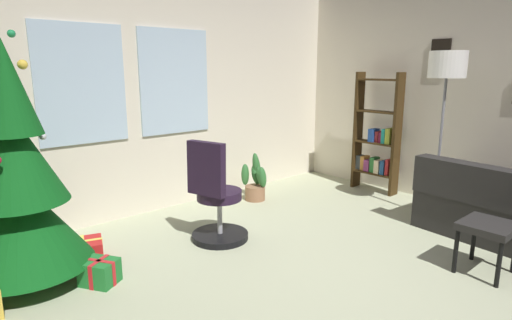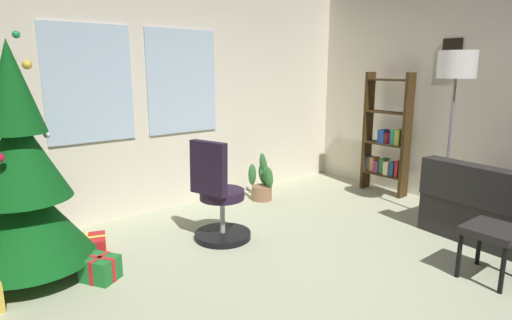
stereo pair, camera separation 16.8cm
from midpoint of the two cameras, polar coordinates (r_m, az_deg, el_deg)
The scene contains 11 objects.
ground_plane at distance 3.48m, azimuth 10.89°, elevation -17.51°, with size 5.39×5.30×0.10m, color #B0B693.
wall_back_with_windows at distance 5.10m, azimuth -13.60°, elevation 8.72°, with size 5.39×0.12×2.74m.
wall_right_with_frames at distance 5.50m, azimuth 29.34°, elevation 7.68°, with size 0.12×5.30×2.74m.
footstool at distance 3.94m, azimuth 27.78°, elevation -8.43°, with size 0.42×0.39×0.44m.
holiday_tree at distance 3.70m, azimuth -30.51°, elevation -3.34°, with size 0.99×0.99×2.32m.
gift_box_red at distance 4.15m, azimuth -23.46°, elevation -11.17°, with size 0.41×0.38×0.18m.
gift_box_green at distance 3.68m, azimuth -21.64°, elevation -13.91°, with size 0.32×0.34×0.20m.
office_chair at distance 4.13m, azimuth -6.61°, elevation -5.76°, with size 0.56×0.56×1.01m.
bookshelf at distance 5.93m, azimuth 15.23°, elevation 2.55°, with size 0.18×0.64×1.61m.
floor_lamp at distance 4.96m, azimuth 23.46°, elevation 10.43°, with size 0.39×0.39×1.84m.
potted_plant at distance 5.43m, azimuth -0.94°, elevation -3.04°, with size 0.31×0.37×0.61m.
Camera 1 is at (-2.51, -1.73, 1.68)m, focal length 29.61 mm.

